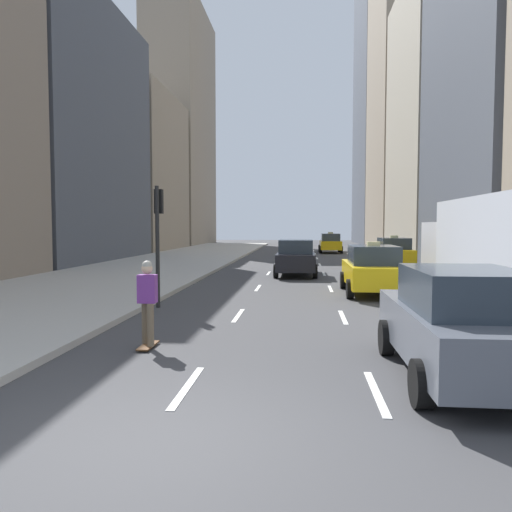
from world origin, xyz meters
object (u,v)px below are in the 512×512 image
taxi_third (330,243)px  taxi_second (393,252)px  sedan_black_near (296,257)px  skateboarder (147,300)px  taxi_lead (372,269)px  sedan_silver_behind (461,323)px  box_truck (501,253)px  traffic_light_pole (158,226)px

taxi_third → taxi_second: bearing=-79.7°
taxi_second → sedan_black_near: size_ratio=0.92×
taxi_third → sedan_black_near: taxi_third is taller
taxi_third → skateboarder: taxi_third is taller
taxi_lead → sedan_black_near: taxi_lead is taller
taxi_lead → skateboarder: 10.08m
taxi_lead → sedan_silver_behind: size_ratio=0.99×
taxi_second → sedan_black_near: bearing=-136.6°
sedan_black_near → sedan_silver_behind: (2.80, -16.40, 0.00)m
sedan_silver_behind → taxi_second: bearing=82.6°
sedan_silver_behind → box_truck: (2.80, 5.86, 0.81)m
taxi_second → box_truck: size_ratio=0.52×
taxi_second → traffic_light_pole: 18.04m
traffic_light_pole → taxi_second: bearing=57.9°
taxi_lead → skateboarder: size_ratio=2.52×
taxi_lead → traffic_light_pole: bearing=-152.5°
taxi_lead → sedan_black_near: (-2.80, 6.42, 0.01)m
taxi_lead → traffic_light_pole: size_ratio=1.22×
taxi_third → box_truck: (2.80, -31.24, 0.83)m
sedan_black_near → box_truck: box_truck is taller
sedan_silver_behind → traffic_light_pole: size_ratio=1.24×
taxi_third → sedan_black_near: bearing=-97.7°
box_truck → traffic_light_pole: size_ratio=2.33×
skateboarder → traffic_light_pole: (-1.22, 4.92, 1.45)m
traffic_light_pole → sedan_black_near: bearing=68.3°
sedan_silver_behind → skateboarder: size_ratio=2.55×
sedan_black_near → sedan_silver_behind: size_ratio=1.07×
taxi_second → traffic_light_pole: traffic_light_pole is taller
taxi_third → skateboarder: 35.98m
taxi_second → box_truck: box_truck is taller
taxi_second → traffic_light_pole: bearing=-122.1°
taxi_lead → sedan_silver_behind: (0.00, -9.97, 0.02)m
sedan_black_near → box_truck: bearing=-62.0°
taxi_lead → sedan_silver_behind: bearing=-90.0°
sedan_silver_behind → traffic_light_pole: bearing=136.2°
taxi_lead → sedan_silver_behind: 9.97m
traffic_light_pole → skateboarder: bearing=-76.1°
skateboarder → traffic_light_pole: 5.27m
sedan_silver_behind → traffic_light_pole: (-6.75, 6.46, 1.51)m
taxi_second → traffic_light_pole: (-9.55, -15.23, 1.53)m
taxi_third → box_truck: box_truck is taller
box_truck → taxi_third: bearing=95.1°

